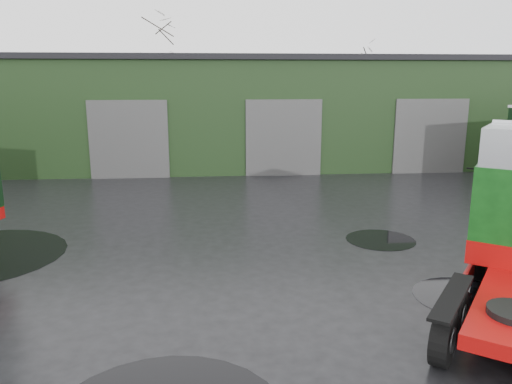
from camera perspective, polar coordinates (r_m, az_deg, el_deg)
ground at (r=13.17m, az=3.24°, el=-9.85°), size 100.00×100.00×0.00m
warehouse at (r=32.29m, az=1.62°, el=9.48°), size 32.40×12.40×6.30m
tree_back_a at (r=42.21m, az=-11.15°, el=12.22°), size 4.40×4.40×9.50m
tree_back_b at (r=43.66m, az=10.70°, el=10.94°), size 4.40×4.40×7.50m
puddle_1 at (r=16.62m, az=14.04°, el=-5.31°), size 2.21×2.21×0.01m
puddle_3 at (r=13.10m, az=22.67°, el=-10.99°), size 2.37×2.37×0.01m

